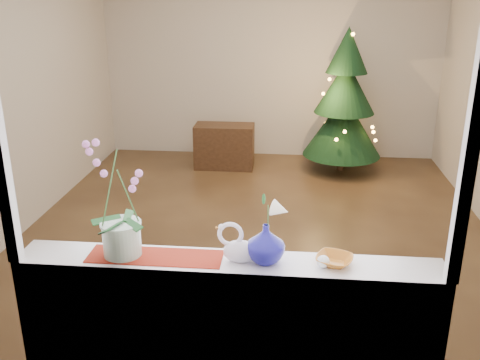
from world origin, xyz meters
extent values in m
plane|color=#332215|center=(0.00, 0.00, 0.00)|extent=(5.00, 5.00, 0.00)
cube|color=#BEB4A7|center=(0.00, 2.50, 1.35)|extent=(4.50, 0.10, 2.70)
cube|color=#BEB4A7|center=(0.00, -2.50, 1.35)|extent=(4.50, 0.10, 2.70)
cube|color=#BEB4A7|center=(-2.25, 0.00, 1.35)|extent=(0.10, 5.00, 2.70)
cube|color=white|center=(0.00, -2.46, 0.44)|extent=(2.20, 0.08, 0.88)
cube|color=white|center=(0.00, -2.37, 0.90)|extent=(2.20, 0.26, 0.04)
cube|color=maroon|center=(-0.38, -2.37, 0.92)|extent=(0.70, 0.20, 0.01)
imported|color=#0C0B5F|center=(0.19, -2.36, 1.04)|extent=(0.30, 0.30, 0.24)
sphere|color=white|center=(0.48, -2.40, 0.95)|extent=(0.07, 0.07, 0.06)
imported|color=#AF641A|center=(0.54, -2.36, 0.94)|extent=(0.20, 0.20, 0.04)
cube|color=black|center=(-0.56, 1.85, 0.28)|extent=(0.76, 0.38, 0.57)
camera|label=1|loc=(0.30, -4.78, 2.24)|focal=40.00mm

